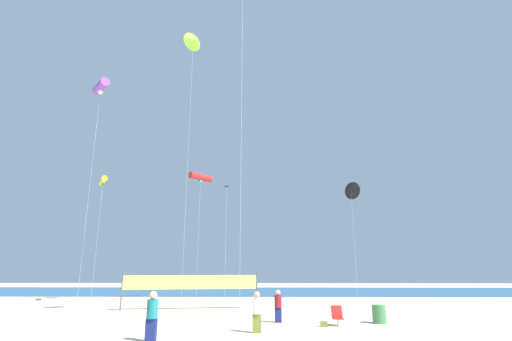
{
  "coord_description": "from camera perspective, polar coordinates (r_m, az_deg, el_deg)",
  "views": [
    {
      "loc": [
        2.41,
        -15.43,
        2.56
      ],
      "look_at": [
        1.97,
        6.93,
        8.36
      ],
      "focal_mm": 26.8,
      "sensor_mm": 36.0,
      "label": 1
    }
  ],
  "objects": [
    {
      "name": "beachgoer_teal_shirt",
      "position": [
        15.57,
        -15.26,
        -20.02
      ],
      "size": [
        0.4,
        0.4,
        1.77
      ],
      "rotation": [
        0.0,
        0.0,
        5.35
      ],
      "color": "navy",
      "rests_on": "ground"
    },
    {
      "name": "kite_violet_tube",
      "position": [
        31.72,
        -22.15,
        11.49
      ],
      "size": [
        1.82,
        1.99,
        16.29
      ],
      "color": "silver",
      "rests_on": "ground"
    },
    {
      "name": "kite_lime_delta",
      "position": [
        32.99,
        -9.34,
        18.49
      ],
      "size": [
        1.42,
        1.38,
        21.26
      ],
      "color": "silver",
      "rests_on": "ground"
    },
    {
      "name": "beachgoer_white_shirt",
      "position": [
        17.09,
        0.13,
        -20.17
      ],
      "size": [
        0.38,
        0.38,
        1.66
      ],
      "rotation": [
        0.0,
        0.0,
        5.64
      ],
      "color": "olive",
      "rests_on": "ground"
    },
    {
      "name": "kite_yellow_tube",
      "position": [
        33.84,
        -21.86,
        -1.49
      ],
      "size": [
        1.43,
        2.13,
        9.84
      ],
      "color": "silver",
      "rests_on": "ground"
    },
    {
      "name": "ocean_band",
      "position": [
        48.38,
        -1.82,
        -17.56
      ],
      "size": [
        120.0,
        20.0,
        0.01
      ],
      "primitive_type": "cube",
      "color": "#28608C",
      "rests_on": "ground"
    },
    {
      "name": "kite_black_delta",
      "position": [
        35.31,
        14.0,
        -2.9
      ],
      "size": [
        1.44,
        1.43,
        10.22
      ],
      "color": "silver",
      "rests_on": "ground"
    },
    {
      "name": "volleyball_net",
      "position": [
        26.96,
        -9.64,
        -16.3
      ],
      "size": [
        8.8,
        1.68,
        2.4
      ],
      "color": "#4C4C51",
      "rests_on": "ground"
    },
    {
      "name": "kite_black_diamond",
      "position": [
        28.74,
        -4.42,
        -3.1
      ],
      "size": [
        0.49,
        0.48,
        8.73
      ],
      "color": "silver",
      "rests_on": "ground"
    },
    {
      "name": "beachgoer_maroon_shirt",
      "position": [
        20.36,
        3.31,
        -19.4
      ],
      "size": [
        0.36,
        0.36,
        1.56
      ],
      "rotation": [
        0.0,
        0.0,
        2.05
      ],
      "color": "navy",
      "rests_on": "ground"
    },
    {
      "name": "trash_barrel",
      "position": [
        20.95,
        17.9,
        -19.73
      ],
      "size": [
        0.66,
        0.66,
        0.86
      ],
      "primitive_type": "cylinder",
      "color": "#3F7F4C",
      "rests_on": "ground"
    },
    {
      "name": "kite_red_tube",
      "position": [
        35.88,
        -8.28,
        -1.03
      ],
      "size": [
        2.06,
        2.26,
        11.19
      ],
      "color": "silver",
      "rests_on": "ground"
    },
    {
      "name": "beach_handbag",
      "position": [
        19.14,
        10.12,
        -21.64
      ],
      "size": [
        0.31,
        0.16,
        0.25
      ],
      "primitive_type": "cube",
      "color": "olive",
      "rests_on": "ground"
    },
    {
      "name": "folding_beach_chair",
      "position": [
        19.68,
        12.05,
        -20.36
      ],
      "size": [
        0.52,
        0.65,
        0.89
      ],
      "rotation": [
        0.0,
        0.0,
        -0.05
      ],
      "color": "red",
      "rests_on": "ground"
    },
    {
      "name": "ground_plane",
      "position": [
        15.82,
        -8.37,
        -23.72
      ],
      "size": [
        120.0,
        120.0,
        0.0
      ],
      "primitive_type": "plane",
      "color": "beige"
    }
  ]
}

